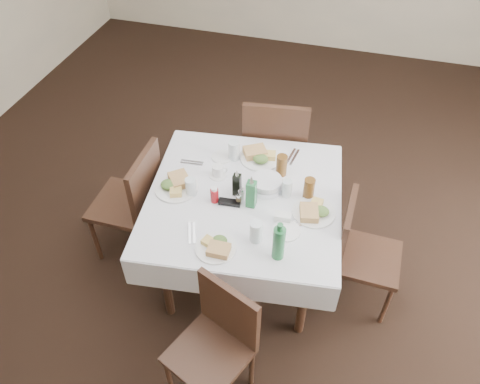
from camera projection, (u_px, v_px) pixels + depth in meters
The scene contains 33 objects.
ground_plane at pixel (251, 252), 3.61m from camera, with size 7.00×7.00×0.00m, color black.
room_shell at pixel (257, 45), 2.42m from camera, with size 6.04×7.04×2.80m.
dining_table at pixel (244, 205), 3.03m from camera, with size 1.36×1.36×0.76m.
chair_north at pixel (275, 145), 3.63m from camera, with size 0.54×0.54×1.01m.
chair_south at pixel (218, 337), 2.58m from camera, with size 0.52×0.52×0.84m.
chair_east at pixel (358, 248), 3.02m from camera, with size 0.42×0.42×0.85m.
chair_west at pixel (135, 198), 3.28m from camera, with size 0.44×0.44×0.93m.
meal_north at pixel (260, 156), 3.21m from camera, with size 0.29×0.29×0.06m.
meal_south at pixel (217, 247), 2.65m from camera, with size 0.24×0.24×0.05m.
meal_east at pixel (314, 211), 2.84m from camera, with size 0.27×0.27×0.06m.
meal_west at pixel (176, 185), 3.00m from camera, with size 0.28×0.28×0.06m.
side_plate_a at pixel (222, 157), 3.24m from camera, with size 0.15×0.15×0.01m.
side_plate_b at pixel (286, 231), 2.75m from camera, with size 0.17×0.17×0.01m.
water_n at pixel (234, 150), 3.18m from camera, with size 0.08×0.08×0.14m.
water_s at pixel (256, 231), 2.66m from camera, with size 0.07×0.07×0.14m.
water_e at pixel (287, 188), 2.93m from camera, with size 0.06×0.06×0.12m.
water_w at pixel (191, 187), 2.94m from camera, with size 0.07×0.07×0.13m.
iced_tea_a at pixel (282, 165), 3.07m from camera, with size 0.07×0.07×0.15m.
iced_tea_b at pixel (309, 188), 2.91m from camera, with size 0.07×0.07×0.14m.
bread_basket at pixel (266, 184), 3.00m from camera, with size 0.22×0.22×0.07m.
oil_cruet_dark at pixel (237, 184), 2.92m from camera, with size 0.05×0.05×0.20m.
oil_cruet_green at pixel (251, 193), 2.84m from camera, with size 0.06×0.06×0.24m.
ketchup_bottle at pixel (214, 195), 2.90m from camera, with size 0.05×0.05×0.11m.
salt_shaker at pixel (241, 194), 2.92m from camera, with size 0.04×0.04×0.09m.
pepper_shaker at pixel (239, 200), 2.89m from camera, with size 0.03×0.03×0.08m.
coffee_mug at pixel (218, 171), 3.08m from camera, with size 0.12×0.11×0.08m.
sunglasses at pixel (230, 202), 2.91m from camera, with size 0.14×0.06×0.03m.
green_bottle at pixel (279, 243), 2.54m from camera, with size 0.07×0.07×0.26m.
sugar_caddy at pixel (283, 217), 2.80m from camera, with size 0.10×0.06×0.05m.
cutlery_n at pixel (293, 157), 3.24m from camera, with size 0.07×0.19×0.01m.
cutlery_s at pixel (192, 233), 2.74m from camera, with size 0.10×0.17×0.01m.
cutlery_e at pixel (299, 223), 2.80m from camera, with size 0.21×0.13×0.01m.
cutlery_w at pixel (192, 163), 3.19m from camera, with size 0.16×0.05×0.01m.
Camera 1 is at (0.54, -2.20, 2.85)m, focal length 35.00 mm.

